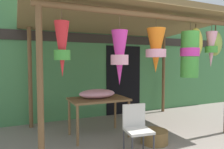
{
  "coord_description": "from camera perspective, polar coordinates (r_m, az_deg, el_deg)",
  "views": [
    {
      "loc": [
        -2.45,
        -2.91,
        1.55
      ],
      "look_at": [
        -0.6,
        1.11,
        1.27
      ],
      "focal_mm": 33.94,
      "sensor_mm": 36.0,
      "label": 1
    }
  ],
  "objects": [
    {
      "name": "wicker_basket_spare",
      "position": [
        4.25,
        11.33,
        -16.11
      ],
      "size": [
        0.51,
        0.51,
        0.25
      ],
      "primitive_type": "cylinder",
      "color": "brown",
      "rests_on": "ground_plane"
    },
    {
      "name": "shop_facade",
      "position": [
        6.15,
        -1.16,
        5.44
      ],
      "size": [
        10.18,
        0.29,
        3.51
      ],
      "color": "#47844C",
      "rests_on": "ground_plane"
    },
    {
      "name": "display_table",
      "position": [
        4.4,
        -3.64,
        -7.55
      ],
      "size": [
        1.17,
        0.75,
        0.79
      ],
      "color": "brown",
      "rests_on": "ground_plane"
    },
    {
      "name": "market_stall_canopy",
      "position": [
        4.59,
        5.88,
        12.17
      ],
      "size": [
        4.34,
        2.66,
        2.61
      ],
      "color": "brown",
      "rests_on": "ground_plane"
    },
    {
      "name": "flower_heap_on_table",
      "position": [
        4.41,
        -3.8,
        -5.14
      ],
      "size": [
        0.76,
        0.53,
        0.18
      ],
      "color": "pink",
      "rests_on": "display_table"
    },
    {
      "name": "folding_chair",
      "position": [
        3.57,
        6.59,
        -13.51
      ],
      "size": [
        0.45,
        0.45,
        0.84
      ],
      "color": "beige",
      "rests_on": "ground_plane"
    },
    {
      "name": "ground_plane",
      "position": [
        4.1,
        15.05,
        -18.75
      ],
      "size": [
        30.0,
        30.0,
        0.0
      ],
      "primitive_type": "plane",
      "color": "gray"
    }
  ]
}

